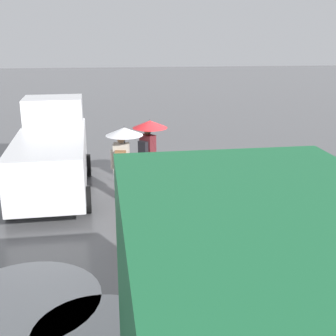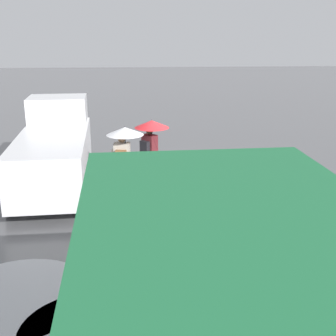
{
  "view_description": "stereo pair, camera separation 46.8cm",
  "coord_description": "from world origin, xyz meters",
  "px_view_note": "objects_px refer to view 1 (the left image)",
  "views": [
    {
      "loc": [
        1.9,
        13.17,
        4.72
      ],
      "look_at": [
        0.61,
        1.48,
        1.05
      ],
      "focal_mm": 47.99,
      "sensor_mm": 36.0,
      "label": 1
    },
    {
      "loc": [
        1.43,
        13.21,
        4.72
      ],
      "look_at": [
        0.61,
        1.48,
        1.05
      ],
      "focal_mm": 47.99,
      "sensor_mm": 36.0,
      "label": 2
    }
  ],
  "objects_px": {
    "cargo_van_parked_right": "(52,153)",
    "pedestrian_pink_side": "(149,138)",
    "pedestrian_black_side": "(123,147)",
    "hand_dolly_boxes": "(156,183)",
    "shopping_cart_vendor": "(181,178)"
  },
  "relations": [
    {
      "from": "cargo_van_parked_right",
      "to": "pedestrian_pink_side",
      "type": "xyz_separation_m",
      "value": [
        -2.89,
        0.02,
        0.39
      ]
    },
    {
      "from": "pedestrian_pink_side",
      "to": "pedestrian_black_side",
      "type": "bearing_deg",
      "value": 49.65
    },
    {
      "from": "hand_dolly_boxes",
      "to": "pedestrian_black_side",
      "type": "xyz_separation_m",
      "value": [
        0.9,
        -0.19,
        1.06
      ]
    },
    {
      "from": "cargo_van_parked_right",
      "to": "shopping_cart_vendor",
      "type": "distance_m",
      "value": 3.92
    },
    {
      "from": "cargo_van_parked_right",
      "to": "shopping_cart_vendor",
      "type": "xyz_separation_m",
      "value": [
        -3.76,
        0.91,
        -0.61
      ]
    },
    {
      "from": "hand_dolly_boxes",
      "to": "pedestrian_black_side",
      "type": "bearing_deg",
      "value": -12.01
    },
    {
      "from": "pedestrian_pink_side",
      "to": "pedestrian_black_side",
      "type": "relative_size",
      "value": 1.0
    },
    {
      "from": "hand_dolly_boxes",
      "to": "pedestrian_black_side",
      "type": "distance_m",
      "value": 1.4
    },
    {
      "from": "cargo_van_parked_right",
      "to": "hand_dolly_boxes",
      "type": "xyz_separation_m",
      "value": [
        -3.0,
        1.13,
        -0.67
      ]
    },
    {
      "from": "pedestrian_pink_side",
      "to": "pedestrian_black_side",
      "type": "height_order",
      "value": "same"
    },
    {
      "from": "shopping_cart_vendor",
      "to": "hand_dolly_boxes",
      "type": "bearing_deg",
      "value": 16.13
    },
    {
      "from": "shopping_cart_vendor",
      "to": "pedestrian_black_side",
      "type": "distance_m",
      "value": 1.94
    },
    {
      "from": "shopping_cart_vendor",
      "to": "pedestrian_pink_side",
      "type": "height_order",
      "value": "pedestrian_pink_side"
    },
    {
      "from": "pedestrian_black_side",
      "to": "pedestrian_pink_side",
      "type": "bearing_deg",
      "value": -130.35
    },
    {
      "from": "cargo_van_parked_right",
      "to": "hand_dolly_boxes",
      "type": "relative_size",
      "value": 4.14
    }
  ]
}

